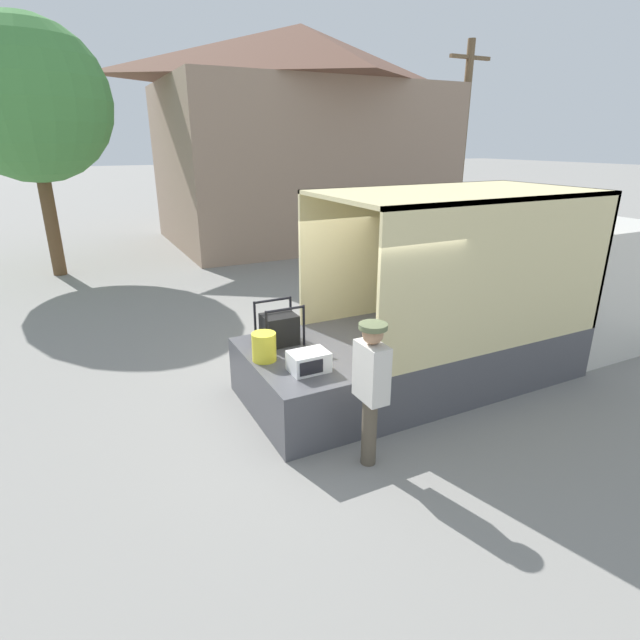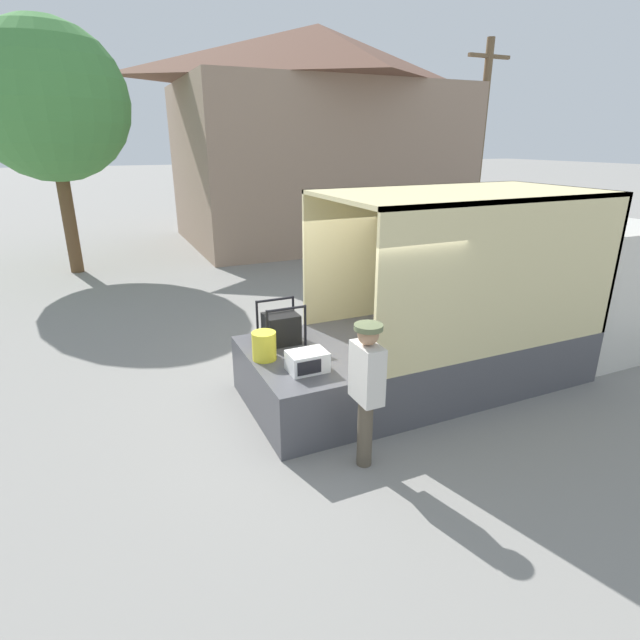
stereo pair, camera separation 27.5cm
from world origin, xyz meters
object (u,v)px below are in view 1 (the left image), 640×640
at_px(street_tree, 29,102).
at_px(utility_pole, 463,139).
at_px(orange_bucket, 264,347).
at_px(microwave, 309,362).
at_px(box_truck, 519,305).
at_px(portable_generator, 280,328).
at_px(worker_person, 371,380).

bearing_deg(street_tree, utility_pole, -1.82).
bearing_deg(orange_bucket, microwave, -55.81).
bearing_deg(microwave, orange_bucket, 124.19).
bearing_deg(microwave, utility_pole, 41.86).
bearing_deg(box_truck, portable_generator, 172.76).
distance_m(microwave, street_tree, 11.56).
xyz_separation_m(portable_generator, utility_pole, (11.28, 9.11, 2.60)).
height_order(worker_person, utility_pole, utility_pole).
bearing_deg(portable_generator, box_truck, -7.24).
height_order(microwave, street_tree, street_tree).
xyz_separation_m(portable_generator, street_tree, (-2.92, 9.56, 3.51)).
relative_size(box_truck, portable_generator, 10.15).
bearing_deg(microwave, worker_person, -73.68).
bearing_deg(worker_person, utility_pole, 45.33).
xyz_separation_m(orange_bucket, street_tree, (-2.49, 10.03, 3.54)).
height_order(portable_generator, orange_bucket, portable_generator).
bearing_deg(utility_pole, microwave, -138.14).
bearing_deg(utility_pole, portable_generator, -141.08).
distance_m(worker_person, street_tree, 12.53).
bearing_deg(worker_person, box_truck, 20.82).
bearing_deg(portable_generator, microwave, -92.28).
distance_m(portable_generator, orange_bucket, 0.63).
bearing_deg(street_tree, worker_person, -74.72).
distance_m(box_truck, orange_bucket, 4.65).
height_order(portable_generator, worker_person, worker_person).
distance_m(box_truck, utility_pole, 12.26).
relative_size(microwave, portable_generator, 0.82).
height_order(portable_generator, street_tree, street_tree).
relative_size(worker_person, utility_pole, 0.25).
bearing_deg(microwave, street_tree, 105.18).
distance_m(microwave, orange_bucket, 0.69).
distance_m(portable_generator, street_tree, 10.60).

